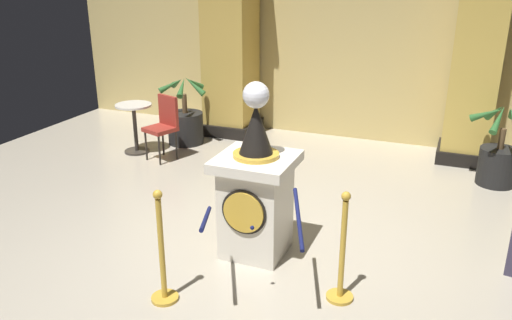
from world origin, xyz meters
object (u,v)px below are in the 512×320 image
Objects in this scene: pedestal_clock at (256,191)px; cafe_chair_red at (164,122)px; potted_palm_left at (185,123)px; stanchion_near at (162,263)px; cafe_table at (135,122)px; potted_palm_right at (498,158)px; stanchion_far at (342,263)px.

pedestal_clock reaches higher than cafe_chair_red.
potted_palm_left is at bearing 95.96° from cafe_chair_red.
stanchion_near is 4.04m from cafe_table.
stanchion_near is 1.35× the size of cafe_table.
potted_palm_right is at bearing 7.66° from cafe_table.
stanchion_near reaches higher than stanchion_far.
stanchion_far is (0.99, -0.48, -0.31)m from pedestal_clock.
potted_palm_right is 4.69m from cafe_chair_red.
stanchion_far is 1.07× the size of cafe_chair_red.
stanchion_near is 1.09× the size of cafe_chair_red.
stanchion_far is at bearing -34.07° from cafe_table.
pedestal_clock is at bearing -129.15° from potted_palm_right.
cafe_table is 0.81× the size of cafe_chair_red.
potted_palm_right reaches higher than cafe_table.
potted_palm_right is (4.71, 0.00, 0.04)m from potted_palm_left.
stanchion_near is 1.02× the size of stanchion_far.
stanchion_far is at bearing -37.61° from cafe_chair_red.
pedestal_clock reaches higher than cafe_table.
cafe_chair_red is at bearing 138.25° from pedestal_clock.
stanchion_far is 4.17m from cafe_chair_red.
cafe_table is (-2.46, 3.21, 0.12)m from stanchion_near.
potted_palm_right reaches higher than cafe_chair_red.
pedestal_clock is at bearing -49.89° from potted_palm_left.
potted_palm_left is at bearing -179.99° from potted_palm_right.
pedestal_clock is 1.68× the size of stanchion_near.
stanchion_near is at bearing -63.34° from potted_palm_left.
stanchion_near is 1.54m from stanchion_far.
potted_palm_right is at bearing 0.01° from potted_palm_left.
stanchion_far is (1.42, 0.59, -0.01)m from stanchion_near.
cafe_table is at bearing 143.43° from pedestal_clock.
stanchion_near is 4.37m from potted_palm_left.
stanchion_far is at bearing 22.53° from stanchion_near.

